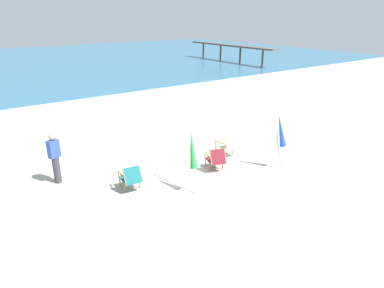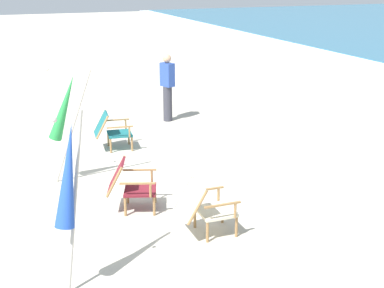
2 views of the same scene
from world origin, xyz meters
name	(u,v)px [view 1 (image 1 of 2)]	position (x,y,z in m)	size (l,w,h in m)	color
ground_plane	(210,182)	(0.00, 0.00, 0.00)	(80.00, 80.00, 0.00)	#B7AF9E
sea	(12,64)	(0.00, 33.36, 0.05)	(80.00, 40.00, 0.10)	#2D6684
surf_band	(75,102)	(0.00, 13.06, 0.03)	(80.00, 1.10, 0.06)	white
beach_chair_front_left	(227,145)	(1.92, 1.35, 0.42)	(0.60, 0.77, 0.78)	beige
beach_chair_back_left	(216,158)	(0.74, 0.61, 0.42)	(0.79, 0.89, 0.79)	maroon
beach_chair_mid_center	(131,177)	(-2.23, 1.03, 0.42)	(0.66, 0.81, 0.79)	#196066
umbrella_furled_green	(192,149)	(-0.74, -0.07, 1.31)	(0.42, 0.78, 2.01)	#B7B2A8
umbrella_furled_blue	(281,131)	(2.57, -0.53, 1.36)	(0.48, 0.50, 2.08)	#B7B2A8
person_near_chairs	(55,158)	(-3.89, 2.82, 0.84)	(0.39, 0.31, 1.63)	#383842
pier_distant	(230,47)	(19.75, 21.06, 1.71)	(0.90, 12.72, 1.92)	brown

